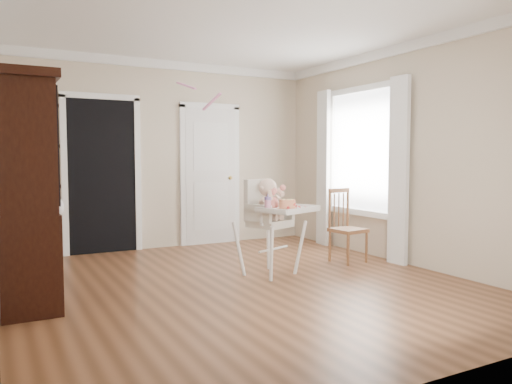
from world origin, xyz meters
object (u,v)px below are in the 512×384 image
cake (287,204)px  china_cabinet (26,191)px  sippy_cup (268,203)px  high_chair (270,215)px  dining_chair (346,228)px

cake → china_cabinet: size_ratio=0.11×
china_cabinet → sippy_cup: bearing=-7.4°
high_chair → china_cabinet: size_ratio=0.54×
high_chair → dining_chair: high_chair is taller
cake → high_chair: bearing=107.7°
dining_chair → high_chair: bearing=-179.2°
sippy_cup → dining_chair: 1.48m
high_chair → china_cabinet: (-2.46, 0.07, 0.34)m
cake → sippy_cup: sippy_cup is taller
cake → dining_chair: (1.13, 0.40, -0.38)m
china_cabinet → cake: bearing=-7.0°
china_cabinet → dining_chair: bearing=1.4°
sippy_cup → dining_chair: (1.36, 0.39, -0.40)m
sippy_cup → high_chair: bearing=54.6°
cake → dining_chair: dining_chair is taller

